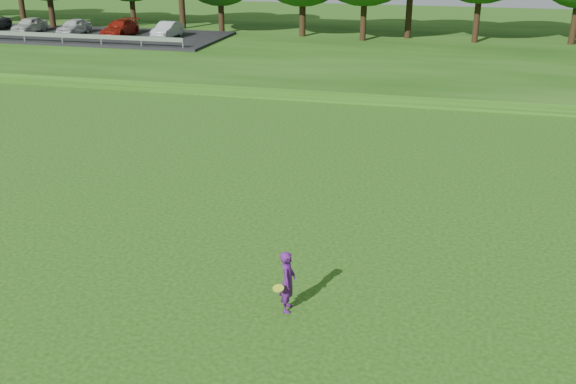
# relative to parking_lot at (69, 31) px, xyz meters

# --- Properties ---
(ground) EXTENTS (140.00, 140.00, 0.00)m
(ground) POSITION_rel_parking_lot_xyz_m (24.37, -32.81, -1.03)
(ground) COLOR #18450D
(ground) RESTS_ON ground
(berm) EXTENTS (130.00, 30.00, 0.60)m
(berm) POSITION_rel_parking_lot_xyz_m (24.37, 1.19, -0.73)
(berm) COLOR #18450D
(berm) RESTS_ON ground
(walking_path) EXTENTS (130.00, 1.60, 0.04)m
(walking_path) POSITION_rel_parking_lot_xyz_m (24.37, -12.81, -1.01)
(walking_path) COLOR gray
(walking_path) RESTS_ON ground
(parking_lot) EXTENTS (24.00, 9.00, 1.38)m
(parking_lot) POSITION_rel_parking_lot_xyz_m (0.00, 0.00, 0.00)
(parking_lot) COLOR black
(parking_lot) RESTS_ON berm
(woman) EXTENTS (0.45, 0.80, 1.50)m
(woman) POSITION_rel_parking_lot_xyz_m (26.33, -33.50, -0.28)
(woman) COLOR #4F1768
(woman) RESTS_ON ground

